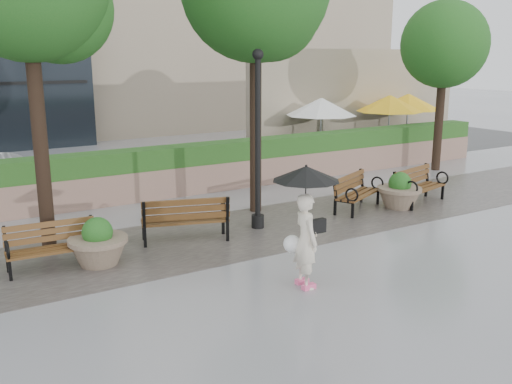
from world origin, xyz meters
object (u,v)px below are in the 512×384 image
planter_right (399,194)px  lamppost (258,152)px  bench_1 (54,256)px  planter_left (98,246)px  pedestrian (306,215)px  bench_3 (357,200)px  bench_4 (419,193)px  bench_2 (185,228)px

planter_right → lamppost: (-3.96, 0.40, 1.35)m
bench_1 → planter_left: 0.79m
planter_right → lamppost: size_ratio=0.28×
bench_1 → planter_right: 8.43m
bench_1 → pedestrian: (3.41, -2.96, 0.99)m
bench_3 → bench_4: (1.80, -0.38, 0.01)m
bench_1 → bench_2: bench_2 is taller
bench_3 → planter_left: size_ratio=1.62×
planter_left → lamppost: lamppost is taller
pedestrian → bench_3: bearing=-40.7°
lamppost → bench_2: bearing=179.8°
bench_3 → planter_left: bearing=159.3°
planter_right → pedestrian: bearing=-150.9°
pedestrian → planter_left: bearing=54.2°
bench_4 → planter_right: 0.77m
bench_3 → lamppost: (-2.93, -0.01, 1.45)m
bench_3 → pedestrian: size_ratio=0.86×
bench_1 → bench_2: size_ratio=0.86×
pedestrian → bench_4: bearing=-53.4°
bench_2 → lamppost: bearing=-162.6°
bench_4 → bench_1: bearing=164.9°
planter_left → planter_right: 7.67m
bench_3 → bench_4: 1.84m
bench_2 → bench_4: size_ratio=1.04×
planter_right → pedestrian: 5.81m
bench_2 → bench_1: bearing=22.8°
planter_right → lamppost: lamppost is taller
bench_1 → pedestrian: 4.63m
planter_left → lamppost: bearing=6.5°
lamppost → planter_right: bearing=-5.8°
bench_1 → planter_left: size_ratio=1.50×
bench_2 → lamppost: size_ratio=0.48×
bench_3 → lamppost: size_ratio=0.45×
bench_2 → pedestrian: bearing=120.0°
bench_4 → lamppost: size_ratio=0.46×
bench_3 → pedestrian: (-3.99, -3.21, 0.98)m
planter_right → planter_left: bearing=-179.8°
planter_right → bench_2: bearing=175.9°
bench_3 → bench_4: bearing=-36.4°
bench_4 → pedestrian: (-5.78, -2.83, 0.97)m
planter_left → pedestrian: bearing=-46.3°
planter_left → lamppost: (3.71, 0.43, 1.36)m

